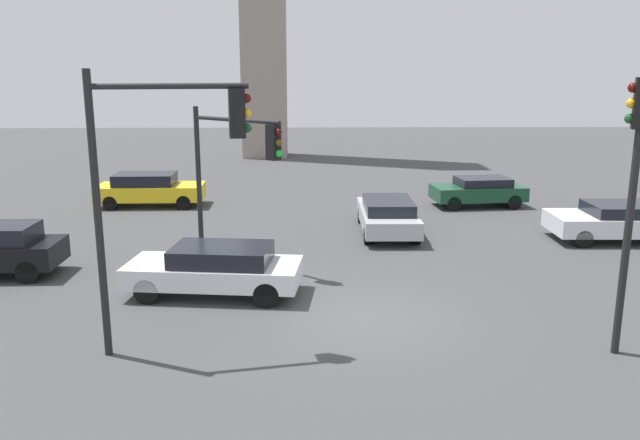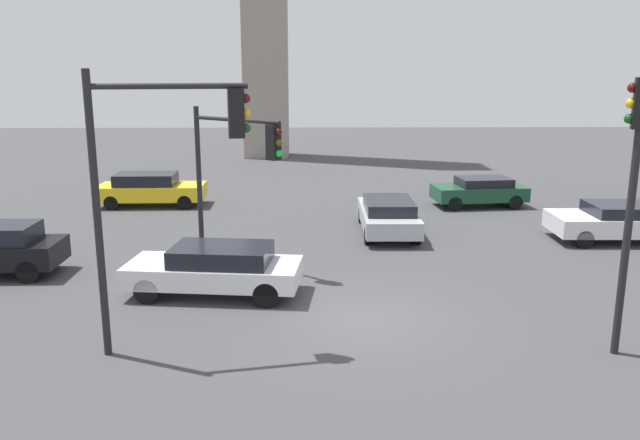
{
  "view_description": "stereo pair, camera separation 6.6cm",
  "coord_description": "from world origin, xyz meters",
  "px_view_note": "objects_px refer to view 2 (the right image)",
  "views": [
    {
      "loc": [
        -1.48,
        -14.55,
        5.87
      ],
      "look_at": [
        -1.07,
        2.99,
        1.77
      ],
      "focal_mm": 35.81,
      "sensor_mm": 36.0,
      "label": 1
    },
    {
      "loc": [
        -1.41,
        -14.55,
        5.87
      ],
      "look_at": [
        -1.07,
        2.99,
        1.77
      ],
      "focal_mm": 35.81,
      "sensor_mm": 36.0,
      "label": 2
    }
  ],
  "objects_px": {
    "car_3": "(150,189)",
    "car_6": "(388,215)",
    "traffic_light_0": "(634,168)",
    "traffic_light_2": "(163,159)",
    "car_2": "(622,221)",
    "traffic_light_1": "(235,156)",
    "car_1": "(480,191)",
    "car_5": "(216,268)"
  },
  "relations": [
    {
      "from": "traffic_light_0",
      "to": "car_1",
      "type": "bearing_deg",
      "value": -73.68
    },
    {
      "from": "traffic_light_2",
      "to": "car_2",
      "type": "xyz_separation_m",
      "value": [
        14.02,
        8.79,
        -3.42
      ]
    },
    {
      "from": "car_2",
      "to": "car_5",
      "type": "xyz_separation_m",
      "value": [
        -13.55,
        -5.34,
        0.01
      ]
    },
    {
      "from": "traffic_light_0",
      "to": "traffic_light_1",
      "type": "distance_m",
      "value": 10.82
    },
    {
      "from": "traffic_light_1",
      "to": "traffic_light_2",
      "type": "distance_m",
      "value": 6.12
    },
    {
      "from": "traffic_light_0",
      "to": "car_3",
      "type": "bearing_deg",
      "value": -28.49
    },
    {
      "from": "car_2",
      "to": "car_6",
      "type": "distance_m",
      "value": 8.21
    },
    {
      "from": "car_2",
      "to": "car_5",
      "type": "height_order",
      "value": "car_5"
    },
    {
      "from": "traffic_light_0",
      "to": "car_6",
      "type": "distance_m",
      "value": 11.5
    },
    {
      "from": "car_2",
      "to": "car_6",
      "type": "height_order",
      "value": "car_2"
    },
    {
      "from": "car_2",
      "to": "car_6",
      "type": "bearing_deg",
      "value": -7.43
    },
    {
      "from": "car_2",
      "to": "traffic_light_1",
      "type": "bearing_deg",
      "value": 13.0
    },
    {
      "from": "car_3",
      "to": "car_6",
      "type": "relative_size",
      "value": 0.98
    },
    {
      "from": "car_1",
      "to": "car_5",
      "type": "bearing_deg",
      "value": 42.56
    },
    {
      "from": "car_6",
      "to": "traffic_light_2",
      "type": "bearing_deg",
      "value": 150.44
    },
    {
      "from": "traffic_light_1",
      "to": "car_5",
      "type": "distance_m",
      "value": 3.73
    },
    {
      "from": "traffic_light_0",
      "to": "traffic_light_1",
      "type": "xyz_separation_m",
      "value": [
        -8.68,
        6.44,
        -0.58
      ]
    },
    {
      "from": "traffic_light_0",
      "to": "car_6",
      "type": "bearing_deg",
      "value": -50.67
    },
    {
      "from": "traffic_light_1",
      "to": "car_1",
      "type": "distance_m",
      "value": 13.39
    },
    {
      "from": "car_1",
      "to": "car_3",
      "type": "distance_m",
      "value": 14.65
    },
    {
      "from": "car_6",
      "to": "car_3",
      "type": "bearing_deg",
      "value": 63.67
    },
    {
      "from": "traffic_light_1",
      "to": "car_3",
      "type": "height_order",
      "value": "traffic_light_1"
    },
    {
      "from": "car_5",
      "to": "car_6",
      "type": "height_order",
      "value": "car_5"
    },
    {
      "from": "traffic_light_1",
      "to": "car_5",
      "type": "height_order",
      "value": "traffic_light_1"
    },
    {
      "from": "car_2",
      "to": "car_1",
      "type": "bearing_deg",
      "value": -58.73
    },
    {
      "from": "car_2",
      "to": "car_5",
      "type": "distance_m",
      "value": 14.56
    },
    {
      "from": "traffic_light_2",
      "to": "car_6",
      "type": "bearing_deg",
      "value": 48.59
    },
    {
      "from": "car_1",
      "to": "car_5",
      "type": "distance_m",
      "value": 15.16
    },
    {
      "from": "traffic_light_0",
      "to": "car_1",
      "type": "distance_m",
      "value": 15.55
    },
    {
      "from": "traffic_light_0",
      "to": "traffic_light_1",
      "type": "height_order",
      "value": "traffic_light_0"
    },
    {
      "from": "traffic_light_1",
      "to": "car_6",
      "type": "xyz_separation_m",
      "value": [
        5.13,
        4.0,
        -2.7
      ]
    },
    {
      "from": "car_3",
      "to": "car_6",
      "type": "bearing_deg",
      "value": -28.32
    },
    {
      "from": "car_5",
      "to": "car_1",
      "type": "bearing_deg",
      "value": -125.29
    },
    {
      "from": "car_1",
      "to": "traffic_light_0",
      "type": "bearing_deg",
      "value": 80.12
    },
    {
      "from": "traffic_light_1",
      "to": "traffic_light_2",
      "type": "relative_size",
      "value": 0.81
    },
    {
      "from": "traffic_light_1",
      "to": "car_1",
      "type": "bearing_deg",
      "value": 81.99
    },
    {
      "from": "traffic_light_1",
      "to": "car_6",
      "type": "bearing_deg",
      "value": 78.23
    },
    {
      "from": "car_3",
      "to": "car_6",
      "type": "height_order",
      "value": "car_3"
    },
    {
      "from": "car_3",
      "to": "car_5",
      "type": "bearing_deg",
      "value": -69.84
    },
    {
      "from": "traffic_light_1",
      "to": "car_1",
      "type": "height_order",
      "value": "traffic_light_1"
    },
    {
      "from": "traffic_light_2",
      "to": "car_1",
      "type": "distance_m",
      "value": 18.47
    },
    {
      "from": "traffic_light_0",
      "to": "traffic_light_2",
      "type": "relative_size",
      "value": 0.97
    }
  ]
}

